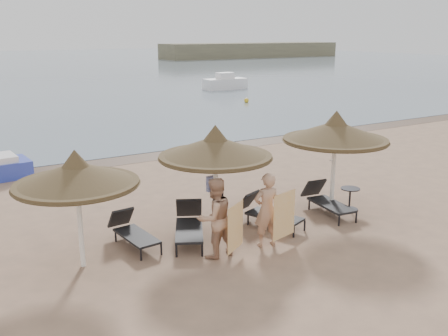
# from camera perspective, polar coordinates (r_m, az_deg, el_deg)

# --- Properties ---
(ground) EXTENTS (160.00, 160.00, 0.00)m
(ground) POSITION_cam_1_polar(r_m,az_deg,el_deg) (12.78, 0.72, -8.34)
(ground) COLOR #A27B60
(ground) RESTS_ON ground
(wet_sand_strip) EXTENTS (200.00, 1.60, 0.01)m
(wet_sand_strip) POSITION_cam_1_polar(r_m,az_deg,el_deg) (20.95, -12.94, 0.72)
(wet_sand_strip) COLOR brown
(wet_sand_strip) RESTS_ON ground
(palapa_left) EXTENTS (2.73, 2.73, 2.71)m
(palapa_left) POSITION_cam_1_polar(r_m,az_deg,el_deg) (11.19, -16.54, -0.71)
(palapa_left) COLOR white
(palapa_left) RESTS_ON ground
(palapa_center) EXTENTS (2.92, 2.92, 2.89)m
(palapa_center) POSITION_cam_1_polar(r_m,az_deg,el_deg) (12.57, -0.99, 2.32)
(palapa_center) COLOR white
(palapa_center) RESTS_ON ground
(palapa_right) EXTENTS (3.02, 3.02, 3.00)m
(palapa_right) POSITION_cam_1_polar(r_m,az_deg,el_deg) (14.55, 12.64, 4.06)
(palapa_right) COLOR white
(palapa_right) RESTS_ON ground
(lounger_far_left) EXTENTS (0.78, 1.85, 0.80)m
(lounger_far_left) POSITION_cam_1_polar(r_m,az_deg,el_deg) (12.67, -10.49, -7.05)
(lounger_far_left) COLOR black
(lounger_far_left) RESTS_ON ground
(lounger_near_left) EXTENTS (1.51, 2.09, 0.90)m
(lounger_near_left) POSITION_cam_1_polar(r_m,az_deg,el_deg) (12.81, -4.01, -6.36)
(lounger_near_left) COLOR black
(lounger_near_left) RESTS_ON ground
(lounger_near_right) EXTENTS (1.28, 2.01, 0.86)m
(lounger_near_right) POSITION_cam_1_polar(r_m,az_deg,el_deg) (13.70, 4.86, -5.02)
(lounger_near_right) COLOR black
(lounger_near_right) RESTS_ON ground
(lounger_far_right) EXTENTS (0.87, 2.00, 0.87)m
(lounger_far_right) POSITION_cam_1_polar(r_m,az_deg,el_deg) (14.89, 11.56, -3.58)
(lounger_far_right) COLOR black
(lounger_far_right) RESTS_ON ground
(side_table) EXTENTS (0.56, 0.56, 0.68)m
(side_table) POSITION_cam_1_polar(r_m,az_deg,el_deg) (15.27, 14.16, -3.54)
(side_table) COLOR black
(side_table) RESTS_ON ground
(person_left) EXTENTS (1.08, 0.77, 2.22)m
(person_left) POSITION_cam_1_polar(r_m,az_deg,el_deg) (11.57, -1.07, -5.00)
(person_left) COLOR tan
(person_left) RESTS_ON ground
(person_right) EXTENTS (1.09, 0.82, 2.16)m
(person_right) POSITION_cam_1_polar(r_m,az_deg,el_deg) (12.20, 4.92, -4.12)
(person_right) COLOR tan
(person_right) RESTS_ON ground
(towel_left) EXTENTS (0.69, 0.44, 1.12)m
(towel_left) POSITION_cam_1_polar(r_m,az_deg,el_deg) (11.58, 1.32, -6.77)
(towel_left) COLOR orange
(towel_left) RESTS_ON ground
(towel_right) EXTENTS (0.81, 0.23, 1.17)m
(towel_right) POSITION_cam_1_polar(r_m,az_deg,el_deg) (12.31, 6.90, -5.36)
(towel_right) COLOR orange
(towel_right) RESTS_ON ground
(bag_patterned) EXTENTS (0.33, 0.14, 0.40)m
(bag_patterned) POSITION_cam_1_polar(r_m,az_deg,el_deg) (12.97, -1.37, -1.77)
(bag_patterned) COLOR silver
(bag_patterned) RESTS_ON ground
(bag_dark) EXTENTS (0.24, 0.12, 0.33)m
(bag_dark) POSITION_cam_1_polar(r_m,az_deg,el_deg) (12.75, -0.61, -3.01)
(bag_dark) COLOR black
(bag_dark) RESTS_ON ground
(buoy_right) EXTENTS (0.36, 0.36, 0.36)m
(buoy_right) POSITION_cam_1_polar(r_m,az_deg,el_deg) (37.88, 2.58, 7.72)
(buoy_right) COLOR yellow
(buoy_right) RESTS_ON ground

